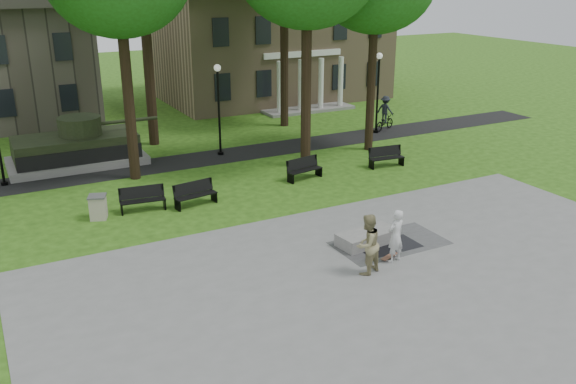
% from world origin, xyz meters
% --- Properties ---
extents(ground, '(120.00, 120.00, 0.00)m').
position_xyz_m(ground, '(0.00, 0.00, 0.00)').
color(ground, '#284B11').
rests_on(ground, ground).
extents(plaza, '(22.00, 16.00, 0.02)m').
position_xyz_m(plaza, '(0.00, -5.00, 0.01)').
color(plaza, gray).
rests_on(plaza, ground).
extents(footpath, '(44.00, 2.60, 0.01)m').
position_xyz_m(footpath, '(0.00, 12.00, 0.01)').
color(footpath, black).
rests_on(footpath, ground).
extents(building_right, '(17.00, 12.00, 8.60)m').
position_xyz_m(building_right, '(10.00, 26.00, 4.34)').
color(building_right, '#9E8460').
rests_on(building_right, ground).
extents(lamp_mid, '(0.36, 0.36, 4.73)m').
position_xyz_m(lamp_mid, '(0.50, 12.30, 2.79)').
color(lamp_mid, black).
rests_on(lamp_mid, ground).
extents(lamp_right, '(0.36, 0.36, 4.73)m').
position_xyz_m(lamp_right, '(10.50, 12.30, 2.79)').
color(lamp_right, black).
rests_on(lamp_right, ground).
extents(tank_monument, '(7.45, 3.40, 2.40)m').
position_xyz_m(tank_monument, '(-6.46, 14.00, 0.86)').
color(tank_monument, gray).
rests_on(tank_monument, ground).
extents(puddle, '(2.20, 1.20, 0.00)m').
position_xyz_m(puddle, '(1.40, -1.20, 0.02)').
color(puddle, black).
rests_on(puddle, plaza).
extents(concrete_block, '(2.29, 1.22, 0.45)m').
position_xyz_m(concrete_block, '(0.87, -0.63, 0.24)').
color(concrete_block, gray).
rests_on(concrete_block, plaza).
extents(skateboard, '(0.80, 0.46, 0.07)m').
position_xyz_m(skateboard, '(0.86, -1.95, 0.06)').
color(skateboard, brown).
rests_on(skateboard, plaza).
extents(skateboarder, '(0.74, 0.56, 1.83)m').
position_xyz_m(skateboarder, '(0.84, -2.22, 0.93)').
color(skateboarder, silver).
rests_on(skateboarder, plaza).
extents(friend_watching, '(1.15, 1.02, 1.99)m').
position_xyz_m(friend_watching, '(-0.46, -2.47, 1.01)').
color(friend_watching, '#92895E').
rests_on(friend_watching, plaza).
extents(cyclist, '(1.99, 1.35, 2.10)m').
position_xyz_m(cyclist, '(11.35, 12.61, 0.86)').
color(cyclist, black).
rests_on(cyclist, ground).
extents(park_bench_0, '(1.84, 0.74, 1.00)m').
position_xyz_m(park_bench_0, '(-5.30, 6.27, 0.52)').
color(park_bench_0, black).
rests_on(park_bench_0, ground).
extents(park_bench_1, '(1.85, 0.81, 1.00)m').
position_xyz_m(park_bench_1, '(-3.21, 5.85, 0.52)').
color(park_bench_1, black).
rests_on(park_bench_1, ground).
extents(park_bench_2, '(1.85, 0.84, 1.00)m').
position_xyz_m(park_bench_2, '(2.43, 6.74, 0.52)').
color(park_bench_2, black).
rests_on(park_bench_2, ground).
extents(park_bench_3, '(1.84, 0.71, 1.00)m').
position_xyz_m(park_bench_3, '(6.95, 6.54, 0.52)').
color(park_bench_3, black).
rests_on(park_bench_3, ground).
extents(trash_bin, '(0.84, 0.84, 0.96)m').
position_xyz_m(trash_bin, '(-7.05, 6.22, 0.49)').
color(trash_bin, '#C0B59E').
rests_on(trash_bin, ground).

